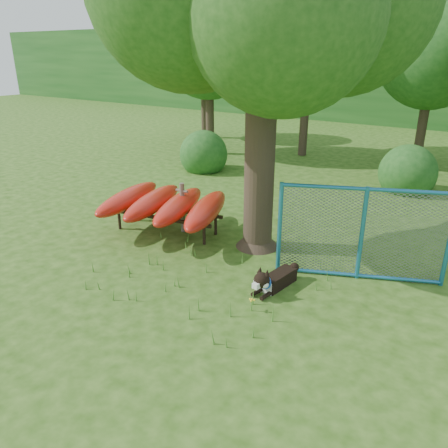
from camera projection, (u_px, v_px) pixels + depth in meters
The scene contains 12 objects.
ground at pixel (180, 290), 8.26m from camera, with size 80.00×80.00×0.00m, color #254A0E.
wooden_post at pixel (182, 206), 10.72m from camera, with size 0.34×0.12×1.25m.
kayak_rack at pixel (166, 204), 10.68m from camera, with size 3.60×3.22×0.95m.
husky_dog at pixel (273, 280), 8.21m from camera, with size 0.45×1.28×0.58m.
fence_section at pixel (362, 234), 8.37m from camera, with size 3.00×1.35×3.15m.
wildflower_clump at pixel (252, 301), 7.53m from camera, with size 0.12×0.12×0.25m.
bg_tree_a at pixel (209, 44), 17.69m from camera, with size 4.40×4.40×6.70m.
bg_tree_b at pixel (311, 13), 16.99m from camera, with size 5.20×5.20×8.22m.
bg_tree_c at pixel (434, 54), 15.97m from camera, with size 4.00×4.00×6.12m.
bg_tree_f at pixel (204, 62), 21.58m from camera, with size 3.60×3.60×5.55m.
shrub_left at pixel (204, 170), 16.64m from camera, with size 1.80×1.80×1.80m, color #1C511A.
shrub_mid at pixel (405, 191), 14.14m from camera, with size 1.80×1.80×1.80m, color #1C511A.
Camera 1 is at (4.74, -5.50, 4.21)m, focal length 35.00 mm.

